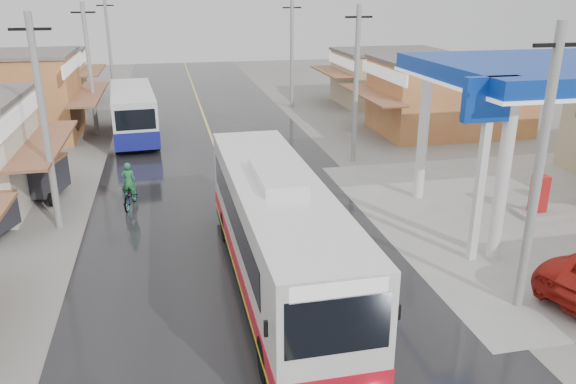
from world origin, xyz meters
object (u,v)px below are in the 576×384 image
at_px(cyclist, 130,192).
at_px(tricycle_near, 44,176).
at_px(second_bus, 134,112).
at_px(coach_bus, 277,233).

distance_m(cyclist, tricycle_near, 4.18).
relative_size(second_bus, tricycle_near, 3.52).
relative_size(cyclist, tricycle_near, 0.77).
bearing_deg(coach_bus, tricycle_near, 130.04).
height_order(second_bus, cyclist, second_bus).
relative_size(coach_bus, cyclist, 6.04).
distance_m(second_bus, tricycle_near, 10.62).
distance_m(coach_bus, cyclist, 9.30).
relative_size(coach_bus, tricycle_near, 4.66).
height_order(coach_bus, second_bus, coach_bus).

